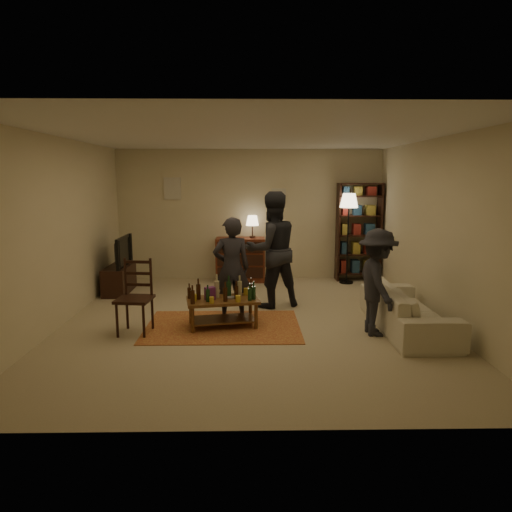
{
  "coord_description": "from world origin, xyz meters",
  "views": [
    {
      "loc": [
        -0.04,
        -6.56,
        2.12
      ],
      "look_at": [
        0.08,
        0.1,
        0.97
      ],
      "focal_mm": 32.0,
      "sensor_mm": 36.0,
      "label": 1
    }
  ],
  "objects_px": {
    "coffee_table": "(223,301)",
    "dining_chair": "(136,293)",
    "person_by_sofa": "(377,282)",
    "person_right": "(272,250)",
    "dresser": "(241,258)",
    "tv_stand": "(119,272)",
    "floor_lamp": "(349,207)",
    "person_left": "(232,268)",
    "bookshelf": "(358,231)",
    "sofa": "(407,308)"
  },
  "relations": [
    {
      "from": "person_by_sofa",
      "to": "person_left",
      "type": "bearing_deg",
      "value": 66.46
    },
    {
      "from": "dining_chair",
      "to": "bookshelf",
      "type": "height_order",
      "value": "bookshelf"
    },
    {
      "from": "coffee_table",
      "to": "dresser",
      "type": "height_order",
      "value": "dresser"
    },
    {
      "from": "floor_lamp",
      "to": "person_left",
      "type": "xyz_separation_m",
      "value": [
        -2.26,
        -2.3,
        -0.77
      ]
    },
    {
      "from": "coffee_table",
      "to": "person_by_sofa",
      "type": "height_order",
      "value": "person_by_sofa"
    },
    {
      "from": "coffee_table",
      "to": "dining_chair",
      "type": "xyz_separation_m",
      "value": [
        -1.18,
        -0.2,
        0.17
      ]
    },
    {
      "from": "coffee_table",
      "to": "dining_chair",
      "type": "bearing_deg",
      "value": -170.27
    },
    {
      "from": "floor_lamp",
      "to": "person_right",
      "type": "bearing_deg",
      "value": -134.15
    },
    {
      "from": "bookshelf",
      "to": "person_right",
      "type": "distance_m",
      "value": 2.72
    },
    {
      "from": "dining_chair",
      "to": "person_left",
      "type": "relative_size",
      "value": 0.68
    },
    {
      "from": "dining_chair",
      "to": "dresser",
      "type": "bearing_deg",
      "value": 72.6
    },
    {
      "from": "tv_stand",
      "to": "floor_lamp",
      "type": "xyz_separation_m",
      "value": [
        4.41,
        0.69,
        1.16
      ]
    },
    {
      "from": "person_by_sofa",
      "to": "person_right",
      "type": "bearing_deg",
      "value": 41.4
    },
    {
      "from": "tv_stand",
      "to": "person_by_sofa",
      "type": "distance_m",
      "value": 4.8
    },
    {
      "from": "dining_chair",
      "to": "person_left",
      "type": "xyz_separation_m",
      "value": [
        1.3,
        0.63,
        0.22
      ]
    },
    {
      "from": "coffee_table",
      "to": "sofa",
      "type": "height_order",
      "value": "coffee_table"
    },
    {
      "from": "bookshelf",
      "to": "dining_chair",
      "type": "bearing_deg",
      "value": -139.93
    },
    {
      "from": "coffee_table",
      "to": "person_by_sofa",
      "type": "bearing_deg",
      "value": -9.44
    },
    {
      "from": "tv_stand",
      "to": "dresser",
      "type": "xyz_separation_m",
      "value": [
        2.25,
        0.91,
        0.09
      ]
    },
    {
      "from": "tv_stand",
      "to": "floor_lamp",
      "type": "bearing_deg",
      "value": 8.88
    },
    {
      "from": "person_left",
      "to": "person_right",
      "type": "xyz_separation_m",
      "value": [
        0.64,
        0.64,
        0.18
      ]
    },
    {
      "from": "bookshelf",
      "to": "person_left",
      "type": "bearing_deg",
      "value": -134.35
    },
    {
      "from": "tv_stand",
      "to": "person_by_sofa",
      "type": "bearing_deg",
      "value": -30.0
    },
    {
      "from": "bookshelf",
      "to": "floor_lamp",
      "type": "height_order",
      "value": "bookshelf"
    },
    {
      "from": "coffee_table",
      "to": "dresser",
      "type": "distance_m",
      "value": 2.97
    },
    {
      "from": "dining_chair",
      "to": "bookshelf",
      "type": "xyz_separation_m",
      "value": [
        3.83,
        3.22,
        0.48
      ]
    },
    {
      "from": "dining_chair",
      "to": "person_left",
      "type": "bearing_deg",
      "value": 32.36
    },
    {
      "from": "person_right",
      "to": "person_by_sofa",
      "type": "distance_m",
      "value": 1.97
    },
    {
      "from": "dining_chair",
      "to": "floor_lamp",
      "type": "bearing_deg",
      "value": 46.0
    },
    {
      "from": "person_left",
      "to": "person_by_sofa",
      "type": "bearing_deg",
      "value": 146.98
    },
    {
      "from": "dresser",
      "to": "bookshelf",
      "type": "xyz_separation_m",
      "value": [
        2.44,
        0.07,
        0.56
      ]
    },
    {
      "from": "sofa",
      "to": "person_by_sofa",
      "type": "bearing_deg",
      "value": 111.1
    },
    {
      "from": "dresser",
      "to": "person_by_sofa",
      "type": "xyz_separation_m",
      "value": [
        1.89,
        -3.31,
        0.25
      ]
    },
    {
      "from": "dining_chair",
      "to": "floor_lamp",
      "type": "relative_size",
      "value": 0.58
    },
    {
      "from": "person_left",
      "to": "sofa",
      "type": "bearing_deg",
      "value": 155.1
    },
    {
      "from": "person_right",
      "to": "person_by_sofa",
      "type": "relative_size",
      "value": 1.31
    },
    {
      "from": "dining_chair",
      "to": "sofa",
      "type": "height_order",
      "value": "dining_chair"
    },
    {
      "from": "coffee_table",
      "to": "dresser",
      "type": "bearing_deg",
      "value": 85.83
    },
    {
      "from": "dining_chair",
      "to": "dresser",
      "type": "distance_m",
      "value": 3.45
    },
    {
      "from": "dresser",
      "to": "sofa",
      "type": "relative_size",
      "value": 0.65
    },
    {
      "from": "coffee_table",
      "to": "person_left",
      "type": "bearing_deg",
      "value": 74.78
    },
    {
      "from": "floor_lamp",
      "to": "person_left",
      "type": "relative_size",
      "value": 1.17
    },
    {
      "from": "floor_lamp",
      "to": "coffee_table",
      "type": "bearing_deg",
      "value": -130.96
    },
    {
      "from": "floor_lamp",
      "to": "sofa",
      "type": "relative_size",
      "value": 0.87
    },
    {
      "from": "dresser",
      "to": "person_left",
      "type": "xyz_separation_m",
      "value": [
        -0.1,
        -2.53,
        0.3
      ]
    },
    {
      "from": "person_left",
      "to": "person_by_sofa",
      "type": "height_order",
      "value": "person_left"
    },
    {
      "from": "bookshelf",
      "to": "sofa",
      "type": "relative_size",
      "value": 0.97
    },
    {
      "from": "sofa",
      "to": "person_right",
      "type": "xyz_separation_m",
      "value": [
        -1.85,
        1.23,
        0.65
      ]
    },
    {
      "from": "dining_chair",
      "to": "bookshelf",
      "type": "bearing_deg",
      "value": 46.51
    },
    {
      "from": "dining_chair",
      "to": "coffee_table",
      "type": "bearing_deg",
      "value": 16.17
    }
  ]
}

